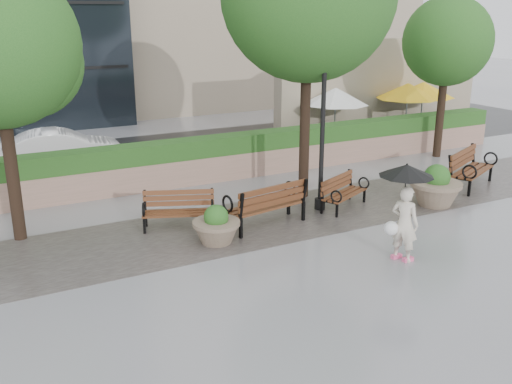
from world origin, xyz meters
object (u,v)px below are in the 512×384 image
bench_3 (343,199)px  bench_4 (471,176)px  bench_2 (266,213)px  pedestrian (405,203)px  lamppost (322,137)px  car_right (62,149)px  planter_right (436,190)px  bench_1 (179,218)px  planter_left (216,228)px

bench_3 → bench_4: bearing=-27.3°
bench_2 → pedestrian: bearing=107.3°
bench_4 → lamppost: size_ratio=0.50×
car_right → bench_2: bearing=-151.4°
pedestrian → lamppost: bearing=-29.3°
bench_2 → pedestrian: pedestrian is taller
bench_4 → lamppost: bearing=151.6°
bench_3 → planter_right: (2.32, -0.97, 0.19)m
bench_3 → planter_right: 2.52m
lamppost → pedestrian: bearing=-94.9°
bench_1 → lamppost: 4.17m
bench_4 → bench_2: bearing=156.1°
bench_4 → planter_right: (-2.20, -0.79, 0.12)m
bench_1 → planter_left: bearing=-48.2°
bench_2 → planter_left: size_ratio=1.98×
bench_4 → planter_right: planter_right is taller
bench_4 → car_right: bearing=118.4°
bench_3 → car_right: car_right is taller
lamppost → car_right: bearing=124.7°
bench_1 → planter_right: (6.74, -1.56, 0.17)m
bench_2 → pedestrian: (1.56, -3.07, 0.93)m
planter_left → lamppost: size_ratio=0.24×
bench_1 → lamppost: (3.80, -0.39, 1.67)m
planter_right → pedestrian: 4.06m
bench_4 → lamppost: 5.39m
bench_2 → lamppost: size_ratio=0.49×
bench_1 → planter_left: size_ratio=1.69×
planter_left → pedestrian: size_ratio=0.52×
pedestrian → planter_left: bearing=24.7°
planter_left → car_right: size_ratio=0.27×
planter_left → bench_3: bearing=9.1°
car_right → pedestrian: 12.12m
bench_3 → car_right: (-5.85, 7.77, 0.40)m
car_right → pedestrian: (4.94, -11.05, 0.60)m
bench_2 → bench_3: (2.47, 0.22, -0.07)m
bench_2 → lamppost: bearing=-176.9°
lamppost → car_right: size_ratio=1.11×
bench_1 → bench_3: bearing=14.6°
bench_4 → lamppost: (-5.13, 0.38, 1.62)m
bench_4 → car_right: 13.06m
bench_3 → bench_4: bench_4 is taller
bench_4 → planter_left: bench_4 is taller
bench_4 → bench_3: bearing=153.6°
bench_4 → planter_left: size_ratio=2.04×
pedestrian → bench_3: bearing=-40.0°
bench_3 → lamppost: size_ratio=0.39×
bench_4 → planter_right: size_ratio=1.61×
planter_left → car_right: bearing=102.6°
lamppost → pedestrian: size_ratio=2.13×
planter_left → planter_right: (6.30, -0.33, 0.09)m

